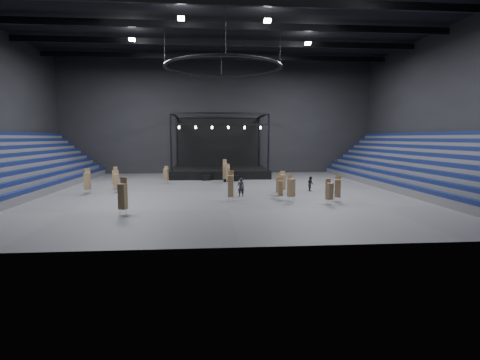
{
  "coord_description": "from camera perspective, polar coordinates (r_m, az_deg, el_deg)",
  "views": [
    {
      "loc": [
        -1.62,
        -40.04,
        5.74
      ],
      "look_at": [
        1.59,
        -2.0,
        1.4
      ],
      "focal_mm": 28.0,
      "sensor_mm": 36.0,
      "label": 1
    }
  ],
  "objects": [
    {
      "name": "wall_right",
      "position": [
        48.19,
        29.16,
        9.55
      ],
      "size": [
        0.2,
        42.0,
        18.0
      ],
      "primitive_type": "cube",
      "color": "black",
      "rests_on": "ground"
    },
    {
      "name": "chair_stack_10",
      "position": [
        36.9,
        5.85,
        -0.66
      ],
      "size": [
        0.5,
        0.5,
        2.26
      ],
      "rotation": [
        0.0,
        0.0,
        -0.14
      ],
      "color": "silver",
      "rests_on": "floor"
    },
    {
      "name": "floodlights",
      "position": [
        37.67,
        -2.35,
        23.24
      ],
      "size": [
        28.6,
        16.6,
        0.25
      ],
      "color": "white",
      "rests_on": "roof_girders"
    },
    {
      "name": "chair_stack_5",
      "position": [
        47.17,
        -1.83,
        1.02
      ],
      "size": [
        0.44,
        0.44,
        2.46
      ],
      "rotation": [
        0.0,
        0.0,
        -0.02
      ],
      "color": "silver",
      "rests_on": "floor"
    },
    {
      "name": "chair_stack_9",
      "position": [
        33.99,
        7.79,
        -1.1
      ],
      "size": [
        0.71,
        0.71,
        2.43
      ],
      "rotation": [
        0.0,
        0.0,
        0.42
      ],
      "color": "silver",
      "rests_on": "floor"
    },
    {
      "name": "chair_stack_13",
      "position": [
        38.42,
        6.52,
        -0.27
      ],
      "size": [
        0.56,
        0.56,
        2.34
      ],
      "rotation": [
        0.0,
        0.0,
        -0.04
      ],
      "color": "silver",
      "rests_on": "floor"
    },
    {
      "name": "chair_stack_11",
      "position": [
        41.31,
        -22.24,
        -0.08
      ],
      "size": [
        0.58,
        0.58,
        2.59
      ],
      "rotation": [
        0.0,
        0.0,
        0.05
      ],
      "color": "silver",
      "rests_on": "floor"
    },
    {
      "name": "truss_ring",
      "position": [
        40.72,
        -2.58,
        16.75
      ],
      "size": [
        12.3,
        12.3,
        5.15
      ],
      "color": "black",
      "rests_on": "ceiling"
    },
    {
      "name": "man_center",
      "position": [
        36.45,
        0.14,
        -1.12
      ],
      "size": [
        0.7,
        0.49,
        1.83
      ],
      "primitive_type": "imported",
      "rotation": [
        0.0,
        0.0,
        3.23
      ],
      "color": "black",
      "rests_on": "floor"
    },
    {
      "name": "flight_case_mid",
      "position": [
        48.84,
        -1.85,
        0.17
      ],
      "size": [
        1.21,
        0.84,
        0.73
      ],
      "primitive_type": "cube",
      "rotation": [
        0.0,
        0.0,
        0.29
      ],
      "color": "black",
      "rests_on": "floor"
    },
    {
      "name": "chair_stack_2",
      "position": [
        33.18,
        13.46,
        -1.6
      ],
      "size": [
        0.64,
        0.64,
        2.21
      ],
      "rotation": [
        0.0,
        0.0,
        0.35
      ],
      "color": "silver",
      "rests_on": "floor"
    },
    {
      "name": "chair_stack_12",
      "position": [
        47.31,
        -11.23,
        0.84
      ],
      "size": [
        0.63,
        0.63,
        2.22
      ],
      "rotation": [
        0.0,
        0.0,
        -0.27
      ],
      "color": "silver",
      "rests_on": "floor"
    },
    {
      "name": "chair_stack_1",
      "position": [
        29.08,
        -17.43,
        -2.31
      ],
      "size": [
        0.66,
        0.66,
        2.82
      ],
      "rotation": [
        0.0,
        0.0,
        -0.3
      ],
      "color": "silver",
      "rests_on": "floor"
    },
    {
      "name": "bleachers_left",
      "position": [
        45.53,
        -32.72,
        0.4
      ],
      "size": [
        7.2,
        40.0,
        6.4
      ],
      "color": "#4A4A4C",
      "rests_on": "floor"
    },
    {
      "name": "chair_stack_8",
      "position": [
        34.6,
        14.68,
        -1.18
      ],
      "size": [
        0.67,
        0.67,
        2.38
      ],
      "rotation": [
        0.0,
        0.0,
        -0.39
      ],
      "color": "silver",
      "rests_on": "floor"
    },
    {
      "name": "stage",
      "position": [
        56.46,
        -3.17,
        2.12
      ],
      "size": [
        14.0,
        10.0,
        9.2
      ],
      "color": "black",
      "rests_on": "floor"
    },
    {
      "name": "crew_member",
      "position": [
        41.12,
        10.72,
        -0.55
      ],
      "size": [
        0.61,
        0.78,
        1.57
      ],
      "primitive_type": "imported",
      "rotation": [
        0.0,
        0.0,
        1.6
      ],
      "color": "black",
      "rests_on": "floor"
    },
    {
      "name": "chair_stack_7",
      "position": [
        48.28,
        -2.33,
        1.44
      ],
      "size": [
        0.55,
        0.55,
        2.97
      ],
      "rotation": [
        0.0,
        0.0,
        -0.06
      ],
      "color": "silver",
      "rests_on": "floor"
    },
    {
      "name": "roof_girders",
      "position": [
        41.68,
        -2.61,
        22.44
      ],
      "size": [
        49.0,
        30.35,
        0.7
      ],
      "color": "black",
      "rests_on": "ceiling"
    },
    {
      "name": "ceiling",
      "position": [
        41.9,
        -2.62,
        23.49
      ],
      "size": [
        50.0,
        42.0,
        0.2
      ],
      "primitive_type": "cube",
      "color": "black",
      "rests_on": "wall_back"
    },
    {
      "name": "wall_back",
      "position": [
        61.14,
        -3.35,
        9.53
      ],
      "size": [
        50.0,
        0.2,
        18.0
      ],
      "primitive_type": "cube",
      "color": "black",
      "rests_on": "ground"
    },
    {
      "name": "wall_front",
      "position": [
        19.38,
        0.03,
        16.18
      ],
      "size": [
        50.0,
        0.2,
        18.0
      ],
      "primitive_type": "cube",
      "color": "black",
      "rests_on": "ground"
    },
    {
      "name": "chair_stack_3",
      "position": [
        34.93,
        6.19,
        -1.2
      ],
      "size": [
        0.47,
        0.47,
        2.09
      ],
      "rotation": [
        0.0,
        0.0,
        -0.12
      ],
      "color": "silver",
      "rests_on": "floor"
    },
    {
      "name": "bleachers_right",
      "position": [
        47.14,
        26.6,
        0.92
      ],
      "size": [
        7.2,
        40.0,
        6.4
      ],
      "color": "#4A4A4C",
      "rests_on": "floor"
    },
    {
      "name": "chair_stack_0",
      "position": [
        44.06,
        -18.5,
        0.35
      ],
      "size": [
        0.52,
        0.52,
        2.51
      ],
      "rotation": [
        0.0,
        0.0,
        -0.1
      ],
      "color": "silver",
      "rests_on": "floor"
    },
    {
      "name": "flight_case_left",
      "position": [
        50.35,
        -5.19,
        0.31
      ],
      "size": [
        1.14,
        0.76,
        0.69
      ],
      "primitive_type": "cube",
      "rotation": [
        0.0,
        0.0,
        0.25
      ],
      "color": "black",
      "rests_on": "floor"
    },
    {
      "name": "flight_case_right",
      "position": [
        49.39,
        -0.94,
        0.28
      ],
      "size": [
        1.3,
        0.84,
        0.8
      ],
      "primitive_type": "cube",
      "rotation": [
        0.0,
        0.0,
        0.21
      ],
      "color": "black",
      "rests_on": "floor"
    },
    {
      "name": "chair_stack_4",
      "position": [
        33.78,
        -1.42,
        -0.86
      ],
      "size": [
        0.56,
        0.56,
        2.8
      ],
      "rotation": [
        0.0,
        0.0,
        -0.15
      ],
      "color": "silver",
      "rests_on": "floor"
    },
    {
      "name": "floor",
      "position": [
        40.48,
        -2.49,
        -1.67
      ],
      "size": [
        50.0,
        50.0,
        0.0
      ],
      "primitive_type": "plane",
      "color": "#454547",
      "rests_on": "ground"
    },
    {
      "name": "chair_stack_6",
      "position": [
        41.27,
        -18.32,
        -0.12
      ],
      "size": [
        0.62,
        0.62,
        2.32
      ],
      "rotation": [
        0.0,
        0.0,
        0.24
      ],
      "color": "silver",
      "rests_on": "floor"
    }
  ]
}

